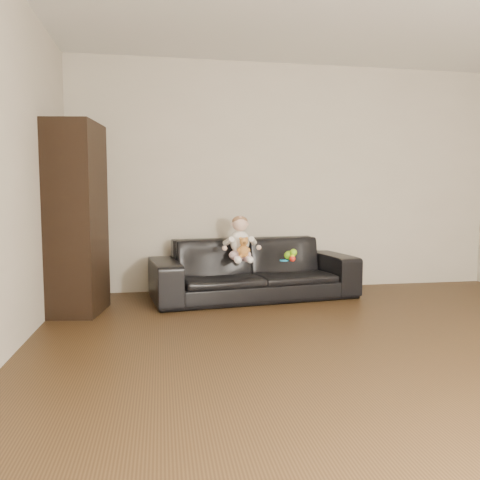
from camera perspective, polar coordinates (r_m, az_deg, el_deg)
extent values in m
plane|color=#3C2815|center=(3.17, 19.82, -14.77)|extent=(5.50, 5.50, 0.00)
plane|color=#B9AF9C|center=(5.55, 6.05, 7.56)|extent=(5.00, 0.00, 5.00)
imported|color=black|center=(4.99, 1.69, -3.51)|extent=(2.23, 1.12, 0.62)
cube|color=black|center=(4.54, -19.39, 2.44)|extent=(0.52, 0.66, 1.74)
cube|color=silver|center=(4.54, -19.29, 7.40)|extent=(0.22, 0.27, 0.28)
ellipsoid|color=#FBD4DF|center=(4.84, 0.00, -1.85)|extent=(0.24, 0.21, 0.13)
ellipsoid|color=white|center=(4.84, -0.03, -0.23)|extent=(0.21, 0.17, 0.24)
sphere|color=beige|center=(4.81, 0.00, 2.00)|extent=(0.17, 0.17, 0.16)
ellipsoid|color=#8C603F|center=(4.82, -0.02, 2.30)|extent=(0.17, 0.17, 0.11)
cylinder|color=#FBD4DF|center=(4.69, -0.28, -2.32)|extent=(0.08, 0.20, 0.08)
cylinder|color=#FBD4DF|center=(4.70, 0.89, -2.29)|extent=(0.08, 0.20, 0.08)
sphere|color=white|center=(4.58, -0.19, -2.49)|extent=(0.07, 0.07, 0.07)
sphere|color=white|center=(4.60, 1.24, -2.45)|extent=(0.07, 0.07, 0.07)
cylinder|color=white|center=(4.76, -1.42, -0.14)|extent=(0.06, 0.17, 0.11)
cylinder|color=white|center=(4.81, 1.56, -0.09)|extent=(0.06, 0.17, 0.11)
ellipsoid|color=#B17232|center=(4.69, 0.43, -1.33)|extent=(0.13, 0.11, 0.13)
sphere|color=#B17232|center=(4.66, 0.46, -0.22)|extent=(0.10, 0.10, 0.09)
sphere|color=#B17232|center=(4.66, 0.07, 0.18)|extent=(0.04, 0.04, 0.03)
sphere|color=#B17232|center=(4.67, 0.81, 0.19)|extent=(0.04, 0.04, 0.03)
sphere|color=#593819|center=(4.63, 0.54, -0.38)|extent=(0.04, 0.04, 0.03)
ellipsoid|color=#80CF18|center=(4.94, 6.07, -1.89)|extent=(0.15, 0.17, 0.10)
sphere|color=red|center=(4.82, 6.41, -2.28)|extent=(0.08, 0.08, 0.06)
cylinder|color=#1885C2|center=(4.88, 5.41, -2.49)|extent=(0.11, 0.11, 0.01)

